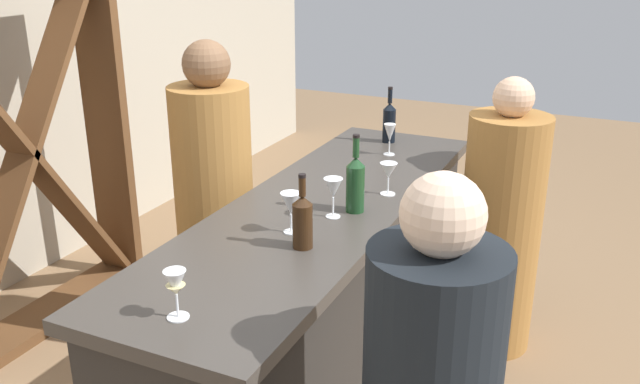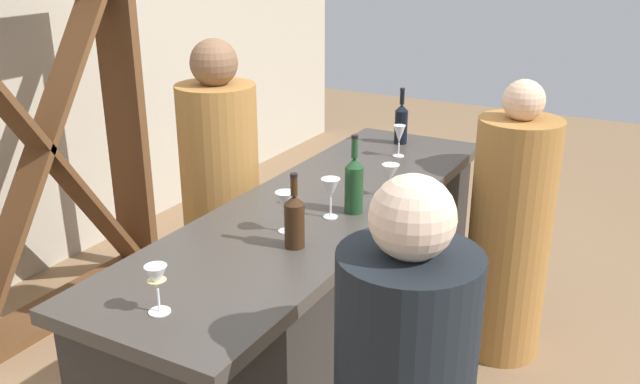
# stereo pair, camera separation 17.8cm
# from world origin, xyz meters

# --- Properties ---
(bar_counter) EXTENTS (2.33, 0.68, 0.96)m
(bar_counter) POSITION_xyz_m (0.00, 0.00, 0.48)
(bar_counter) COLOR #2A2723
(bar_counter) RESTS_ON ground
(wine_rack) EXTENTS (1.29, 0.28, 1.93)m
(wine_rack) POSITION_xyz_m (-0.02, 1.65, 0.96)
(wine_rack) COLOR brown
(wine_rack) RESTS_ON ground
(wine_bottle_leftmost_amber_brown) EXTENTS (0.07, 0.07, 0.27)m
(wine_bottle_leftmost_amber_brown) POSITION_xyz_m (-0.41, -0.12, 1.06)
(wine_bottle_leftmost_amber_brown) COLOR #331E0F
(wine_bottle_leftmost_amber_brown) RESTS_ON bar_counter
(wine_bottle_second_left_olive_green) EXTENTS (0.07, 0.07, 0.32)m
(wine_bottle_second_left_olive_green) POSITION_xyz_m (-0.02, -0.16, 1.08)
(wine_bottle_second_left_olive_green) COLOR #193D1E
(wine_bottle_second_left_olive_green) RESTS_ON bar_counter
(wine_bottle_center_near_black) EXTENTS (0.07, 0.07, 0.30)m
(wine_bottle_center_near_black) POSITION_xyz_m (0.97, 0.05, 1.07)
(wine_bottle_center_near_black) COLOR black
(wine_bottle_center_near_black) RESTS_ON bar_counter
(wine_glass_near_left) EXTENTS (0.07, 0.07, 0.14)m
(wine_glass_near_left) POSITION_xyz_m (0.22, -0.22, 1.06)
(wine_glass_near_left) COLOR white
(wine_glass_near_left) RESTS_ON bar_counter
(wine_glass_near_center) EXTENTS (0.08, 0.08, 0.16)m
(wine_glass_near_center) POSITION_xyz_m (-0.11, -0.11, 1.07)
(wine_glass_near_center) COLOR white
(wine_glass_near_center) RESTS_ON bar_counter
(wine_glass_near_right) EXTENTS (0.06, 0.06, 0.16)m
(wine_glass_near_right) POSITION_xyz_m (0.75, -0.03, 1.07)
(wine_glass_near_right) COLOR white
(wine_glass_near_right) RESTS_ON bar_counter
(wine_glass_far_left) EXTENTS (0.08, 0.08, 0.16)m
(wine_glass_far_left) POSITION_xyz_m (-0.31, -0.03, 1.07)
(wine_glass_far_left) COLOR white
(wine_glass_far_left) RESTS_ON bar_counter
(wine_glass_far_center) EXTENTS (0.07, 0.07, 0.15)m
(wine_glass_far_center) POSITION_xyz_m (-0.99, -0.01, 1.06)
(wine_glass_far_center) COLOR white
(wine_glass_far_center) RESTS_ON bar_counter
(person_center_guest) EXTENTS (0.49, 0.49, 1.39)m
(person_center_guest) POSITION_xyz_m (0.80, -0.61, 0.63)
(person_center_guest) COLOR #9E6B33
(person_center_guest) RESTS_ON ground
(person_right_guest) EXTENTS (0.46, 0.46, 1.57)m
(person_right_guest) POSITION_xyz_m (0.15, 0.62, 0.72)
(person_right_guest) COLOR #9E6B33
(person_right_guest) RESTS_ON ground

